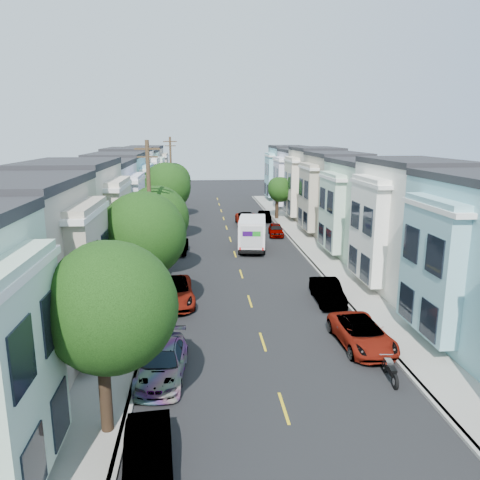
% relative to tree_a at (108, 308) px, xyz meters
% --- Properties ---
extents(ground, '(160.00, 160.00, 0.00)m').
position_rel_tree_a_xyz_m(ground, '(6.30, 12.93, -4.79)').
color(ground, black).
rests_on(ground, ground).
extents(road_slab, '(12.00, 70.00, 0.02)m').
position_rel_tree_a_xyz_m(road_slab, '(6.30, 27.93, -4.78)').
color(road_slab, black).
rests_on(road_slab, ground).
extents(curb_left, '(0.30, 70.00, 0.15)m').
position_rel_tree_a_xyz_m(curb_left, '(0.25, 27.93, -4.71)').
color(curb_left, gray).
rests_on(curb_left, ground).
extents(curb_right, '(0.30, 70.00, 0.15)m').
position_rel_tree_a_xyz_m(curb_right, '(12.35, 27.93, -4.71)').
color(curb_right, gray).
rests_on(curb_right, ground).
extents(sidewalk_left, '(2.60, 70.00, 0.15)m').
position_rel_tree_a_xyz_m(sidewalk_left, '(-1.05, 27.93, -4.71)').
color(sidewalk_left, gray).
rests_on(sidewalk_left, ground).
extents(sidewalk_right, '(2.60, 70.00, 0.15)m').
position_rel_tree_a_xyz_m(sidewalk_right, '(13.65, 27.93, -4.71)').
color(sidewalk_right, gray).
rests_on(sidewalk_right, ground).
extents(centerline, '(0.12, 70.00, 0.01)m').
position_rel_tree_a_xyz_m(centerline, '(6.30, 27.93, -4.79)').
color(centerline, gold).
rests_on(centerline, ground).
extents(townhouse_row_left, '(5.00, 70.00, 8.50)m').
position_rel_tree_a_xyz_m(townhouse_row_left, '(-4.85, 27.93, -4.79)').
color(townhouse_row_left, '#B7D9BD').
rests_on(townhouse_row_left, ground).
extents(townhouse_row_right, '(5.00, 70.00, 8.50)m').
position_rel_tree_a_xyz_m(townhouse_row_right, '(17.45, 27.93, -4.79)').
color(townhouse_row_right, '#B7D9BD').
rests_on(townhouse_row_right, ground).
extents(tree_a, '(4.56, 4.56, 7.09)m').
position_rel_tree_a_xyz_m(tree_a, '(0.00, 0.00, 0.00)').
color(tree_a, black).
rests_on(tree_a, ground).
extents(tree_b, '(4.70, 4.70, 7.54)m').
position_rel_tree_a_xyz_m(tree_b, '(-0.00, 9.91, 0.38)').
color(tree_b, black).
rests_on(tree_b, ground).
extents(tree_c, '(4.70, 4.70, 6.91)m').
position_rel_tree_a_xyz_m(tree_c, '(0.00, 18.54, -0.25)').
color(tree_c, black).
rests_on(tree_c, ground).
extents(tree_d, '(4.70, 4.70, 7.86)m').
position_rel_tree_a_xyz_m(tree_d, '(-0.00, 30.03, 0.69)').
color(tree_d, black).
rests_on(tree_d, ground).
extents(tree_e, '(4.32, 4.32, 6.98)m').
position_rel_tree_a_xyz_m(tree_e, '(-0.00, 43.60, 0.01)').
color(tree_e, black).
rests_on(tree_e, ground).
extents(tree_far_r, '(3.10, 3.10, 5.29)m').
position_rel_tree_a_xyz_m(tree_far_r, '(13.20, 41.77, -1.09)').
color(tree_far_r, black).
rests_on(tree_far_r, ground).
extents(utility_pole_near, '(1.60, 0.26, 10.00)m').
position_rel_tree_a_xyz_m(utility_pole_near, '(0.00, 14.93, 0.37)').
color(utility_pole_near, '#42301E').
rests_on(utility_pole_near, ground).
extents(utility_pole_far, '(1.60, 0.26, 10.00)m').
position_rel_tree_a_xyz_m(utility_pole_far, '(0.00, 40.93, 0.37)').
color(utility_pole_far, '#42301E').
rests_on(utility_pole_far, ground).
extents(fedex_truck, '(2.38, 6.19, 2.97)m').
position_rel_tree_a_xyz_m(fedex_truck, '(8.06, 26.78, -3.13)').
color(fedex_truck, white).
rests_on(fedex_truck, ground).
extents(lead_sedan, '(2.51, 5.31, 1.46)m').
position_rel_tree_a_xyz_m(lead_sedan, '(8.73, 38.18, -4.05)').
color(lead_sedan, black).
rests_on(lead_sedan, ground).
extents(parked_left_a, '(1.84, 4.28, 1.39)m').
position_rel_tree_a_xyz_m(parked_left_a, '(1.40, -2.38, -4.09)').
color(parked_left_a, black).
rests_on(parked_left_a, ground).
extents(parked_left_b, '(2.30, 4.88, 1.43)m').
position_rel_tree_a_xyz_m(parked_left_b, '(1.40, 3.80, -4.07)').
color(parked_left_b, black).
rests_on(parked_left_b, ground).
extents(parked_left_c, '(3.03, 5.76, 1.54)m').
position_rel_tree_a_xyz_m(parked_left_c, '(1.40, 13.03, -4.01)').
color(parked_left_c, '#A7A7A7').
rests_on(parked_left_c, ground).
extents(parked_left_d, '(1.49, 3.75, 1.23)m').
position_rel_tree_a_xyz_m(parked_left_d, '(1.40, 25.77, -4.17)').
color(parked_left_d, '#632411').
rests_on(parked_left_d, ground).
extents(parked_right_a, '(2.50, 5.07, 1.38)m').
position_rel_tree_a_xyz_m(parked_right_a, '(11.20, 5.97, -4.09)').
color(parked_right_a, slate).
rests_on(parked_right_a, ground).
extents(parked_right_b, '(1.63, 4.32, 1.43)m').
position_rel_tree_a_xyz_m(parked_right_b, '(11.20, 12.36, -4.07)').
color(parked_right_b, white).
rests_on(parked_right_b, ground).
extents(parked_right_c, '(1.88, 4.06, 1.27)m').
position_rel_tree_a_xyz_m(parked_right_c, '(11.20, 32.24, -4.15)').
color(parked_right_c, black).
rests_on(parked_right_c, ground).
extents(parked_right_d, '(1.44, 3.75, 1.24)m').
position_rel_tree_a_xyz_m(parked_right_d, '(11.20, 40.56, -4.17)').
color(parked_right_d, '#131E41').
rests_on(parked_right_d, ground).
extents(motorcycle, '(0.28, 2.07, 0.82)m').
position_rel_tree_a_xyz_m(motorcycle, '(11.31, 2.69, -4.35)').
color(motorcycle, black).
rests_on(motorcycle, ground).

